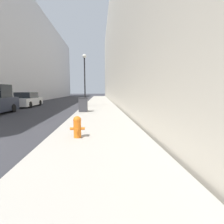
{
  "coord_description": "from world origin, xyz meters",
  "views": [
    {
      "loc": [
        5.36,
        -3.93,
        1.69
      ],
      "look_at": [
        6.89,
        18.02,
        -0.99
      ],
      "focal_mm": 28.0,
      "sensor_mm": 36.0,
      "label": 1
    }
  ],
  "objects": [
    {
      "name": "lamppost",
      "position": [
        3.91,
        13.54,
        3.23
      ],
      "size": [
        0.37,
        0.37,
        5.06
      ],
      "color": "black",
      "rests_on": "sidewalk_right"
    },
    {
      "name": "trash_bin",
      "position": [
        4.12,
        9.1,
        0.68
      ],
      "size": [
        0.62,
        0.7,
        1.05
      ],
      "color": "#3D3D42",
      "rests_on": "sidewalk_right"
    },
    {
      "name": "fire_hydrant",
      "position": [
        4.6,
        1.83,
        0.52
      ],
      "size": [
        0.49,
        0.38,
        0.72
      ],
      "color": "orange",
      "rests_on": "sidewalk_right"
    },
    {
      "name": "building_right_stone",
      "position": [
        13.14,
        26.0,
        8.76
      ],
      "size": [
        12.0,
        60.0,
        17.52
      ],
      "color": "beige",
      "rests_on": "ground"
    },
    {
      "name": "sidewalk_right",
      "position": [
        5.31,
        18.0,
        0.07
      ],
      "size": [
        3.45,
        60.0,
        0.14
      ],
      "color": "#ADA89E",
      "rests_on": "ground"
    },
    {
      "name": "parked_sedan_near",
      "position": [
        -2.38,
        15.26,
        0.71
      ],
      "size": [
        1.86,
        4.78,
        1.53
      ],
      "color": "silver",
      "rests_on": "ground"
    },
    {
      "name": "building_left_glass",
      "position": [
        -10.53,
        26.0,
        7.82
      ],
      "size": [
        12.0,
        60.0,
        15.64
      ],
      "color": "#BCBCC1",
      "rests_on": "ground"
    }
  ]
}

